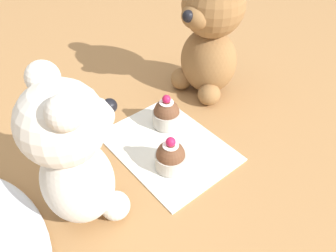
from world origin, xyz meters
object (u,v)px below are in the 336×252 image
Objects in this scene: cupcake_near_cream_bear at (171,157)px; cupcake_near_tan_bear at (167,114)px; teddy_bear_tan at (209,35)px; teddy_bear_cream at (73,154)px.

cupcake_near_tan_bear is at bearing -36.07° from cupcake_near_cream_bear.
teddy_bear_tan is at bearing -58.36° from cupcake_near_cream_bear.
teddy_bear_tan reaches higher than cupcake_near_cream_bear.
cupcake_near_cream_bear is at bearing 143.93° from cupcake_near_tan_bear.
teddy_bear_cream is at bearing 81.43° from cupcake_near_cream_bear.
teddy_bear_cream is 0.19m from cupcake_near_cream_bear.
teddy_bear_tan is at bearing -74.19° from cupcake_near_tan_bear.
teddy_bear_cream is 0.26m from cupcake_near_tan_bear.
teddy_bear_tan is 3.98× the size of cupcake_near_cream_bear.
teddy_bear_cream is 0.40m from teddy_bear_tan.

